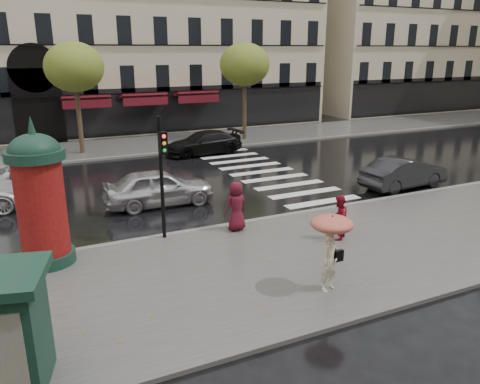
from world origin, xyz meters
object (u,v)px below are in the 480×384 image
morris_column (40,195)px  car_darkgrey (404,173)px  woman_red (339,218)px  car_black (204,143)px  car_silver (159,187)px  traffic_light (162,167)px  woman_umbrella (331,241)px  man_burgundy (236,206)px

morris_column → car_darkgrey: morris_column is taller
woman_red → car_black: bearing=-132.6°
car_silver → car_black: bearing=-29.9°
traffic_light → car_darkgrey: size_ratio=0.94×
car_silver → car_black: (5.18, 8.46, -0.07)m
woman_umbrella → morris_column: 8.24m
man_burgundy → car_silver: man_burgundy is taller
man_burgundy → traffic_light: bearing=-16.5°
morris_column → car_darkgrey: (15.54, 1.80, -1.49)m
car_silver → man_burgundy: bearing=-157.4°
woman_umbrella → car_silver: size_ratio=0.47×
man_burgundy → traffic_light: (-2.47, 0.32, 1.60)m
car_silver → car_black: 9.92m
woman_umbrella → woman_red: bearing=49.7°
woman_umbrella → woman_red: (2.30, 2.72, -0.64)m
morris_column → car_black: 16.00m
car_black → man_burgundy: bearing=-19.7°
car_darkgrey → woman_red: bearing=116.2°
traffic_light → morris_column: bearing=-175.0°
car_silver → car_black: size_ratio=0.93×
woman_red → car_black: (0.87, 14.79, -0.18)m
woman_umbrella → man_burgundy: size_ratio=1.21×
woman_red → car_silver: woman_red is taller
woman_umbrella → traffic_light: bearing=118.8°
woman_red → car_silver: (-4.31, 6.33, -0.11)m
morris_column → car_silver: morris_column is taller
woman_umbrella → traffic_light: 6.08m
morris_column → car_black: (9.74, 12.60, -1.51)m
traffic_light → car_darkgrey: bearing=7.1°
morris_column → car_darkgrey: bearing=6.6°
man_burgundy → car_darkgrey: 9.56m
morris_column → traffic_light: 3.72m
car_silver → car_darkgrey: bearing=-100.5°
woman_red → car_silver: 7.66m
woman_red → man_burgundy: size_ratio=0.87×
man_burgundy → morris_column: size_ratio=0.40×
woman_umbrella → woman_red: size_ratio=1.40×
woman_red → man_burgundy: (-2.72, 2.19, 0.12)m
man_burgundy → morris_column: bearing=-9.0°
woman_red → car_darkgrey: 7.77m
woman_umbrella → car_black: woman_umbrella is taller
car_silver → car_darkgrey: size_ratio=1.03×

